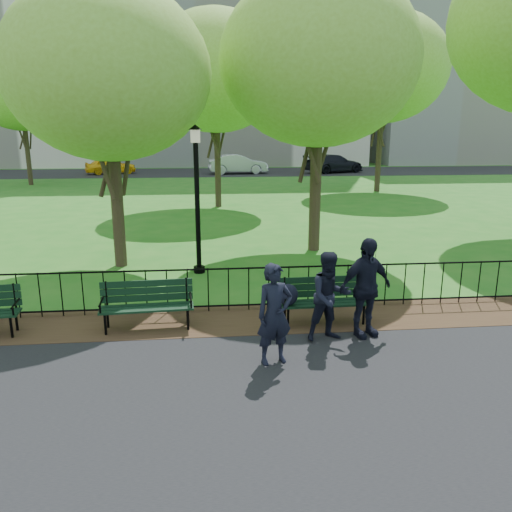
{
  "coord_description": "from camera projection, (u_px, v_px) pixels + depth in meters",
  "views": [
    {
      "loc": [
        -1.78,
        -7.38,
        3.53
      ],
      "look_at": [
        -0.9,
        1.5,
        1.25
      ],
      "focal_mm": 35.0,
      "sensor_mm": 36.0,
      "label": 1
    }
  ],
  "objects": [
    {
      "name": "asphalt_path",
      "position": [
        397.0,
        500.0,
        4.88
      ],
      "size": [
        60.0,
        9.2,
        0.01
      ],
      "primitive_type": "cube",
      "color": "black",
      "rests_on": "ground"
    },
    {
      "name": "person_right",
      "position": [
        365.0,
        288.0,
        8.56
      ],
      "size": [
        1.1,
        0.73,
        1.75
      ],
      "primitive_type": "imported",
      "rotation": [
        0.0,
        0.0,
        0.34
      ],
      "color": "black",
      "rests_on": "asphalt_path"
    },
    {
      "name": "far_street",
      "position": [
        228.0,
        172.0,
        41.91
      ],
      "size": [
        70.0,
        9.0,
        0.01
      ],
      "primitive_type": "cube",
      "color": "black",
      "rests_on": "ground"
    },
    {
      "name": "tree_far_c",
      "position": [
        216.0,
        72.0,
        21.85
      ],
      "size": [
        6.15,
        6.15,
        8.57
      ],
      "color": "#2D2116",
      "rests_on": "ground"
    },
    {
      "name": "tree_far_w",
      "position": [
        20.0,
        87.0,
        30.92
      ],
      "size": [
        6.24,
        6.24,
        8.69
      ],
      "color": "#2D2116",
      "rests_on": "ground"
    },
    {
      "name": "dirt_strip",
      "position": [
        303.0,
        317.0,
        9.6
      ],
      "size": [
        60.0,
        1.6,
        0.01
      ],
      "primitive_type": "cube",
      "color": "#352316",
      "rests_on": "ground"
    },
    {
      "name": "taxi",
      "position": [
        110.0,
        166.0,
        39.97
      ],
      "size": [
        4.23,
        2.82,
        1.34
      ],
      "primitive_type": "imported",
      "rotation": [
        0.0,
        0.0,
        1.92
      ],
      "color": "yellow",
      "rests_on": "far_street"
    },
    {
      "name": "person_mid",
      "position": [
        330.0,
        297.0,
        8.41
      ],
      "size": [
        0.81,
        0.53,
        1.55
      ],
      "primitive_type": "imported",
      "rotation": [
        0.0,
        0.0,
        0.19
      ],
      "color": "black",
      "rests_on": "asphalt_path"
    },
    {
      "name": "tree_near_w",
      "position": [
        108.0,
        73.0,
        12.07
      ],
      "size": [
        5.01,
        5.01,
        6.98
      ],
      "color": "#2D2116",
      "rests_on": "ground"
    },
    {
      "name": "ground",
      "position": [
        320.0,
        351.0,
        8.16
      ],
      "size": [
        120.0,
        120.0,
        0.0
      ],
      "primitive_type": "plane",
      "color": "#236C1C"
    },
    {
      "name": "apartment_mid",
      "position": [
        240.0,
        13.0,
        50.92
      ],
      "size": [
        24.0,
        15.0,
        30.0
      ],
      "primitive_type": "cube",
      "color": "beige",
      "rests_on": "ground"
    },
    {
      "name": "iron_fence",
      "position": [
        299.0,
        285.0,
        9.97
      ],
      "size": [
        24.06,
        0.06,
        1.0
      ],
      "color": "black",
      "rests_on": "ground"
    },
    {
      "name": "park_bench_main",
      "position": [
        309.0,
        295.0,
        9.15
      ],
      "size": [
        1.71,
        0.55,
        0.93
      ],
      "rotation": [
        0.0,
        0.0,
        0.03
      ],
      "color": "black",
      "rests_on": "ground"
    },
    {
      "name": "tree_near_e",
      "position": [
        319.0,
        61.0,
        13.69
      ],
      "size": [
        5.53,
        5.53,
        7.7
      ],
      "color": "#2D2116",
      "rests_on": "ground"
    },
    {
      "name": "sedan_silver",
      "position": [
        238.0,
        164.0,
        40.11
      ],
      "size": [
        4.85,
        2.06,
        1.56
      ],
      "primitive_type": "imported",
      "rotation": [
        0.0,
        0.0,
        1.66
      ],
      "color": "#B7B9BF",
      "rests_on": "far_street"
    },
    {
      "name": "tree_far_e",
      "position": [
        384.0,
        67.0,
        27.37
      ],
      "size": [
        7.03,
        7.03,
        9.8
      ],
      "color": "#2D2116",
      "rests_on": "ground"
    },
    {
      "name": "sedan_dark",
      "position": [
        334.0,
        164.0,
        41.2
      ],
      "size": [
        5.52,
        3.83,
        1.48
      ],
      "primitive_type": "imported",
      "rotation": [
        0.0,
        0.0,
        1.95
      ],
      "color": "black",
      "rests_on": "far_street"
    },
    {
      "name": "park_bench_left_a",
      "position": [
        147.0,
        300.0,
        9.0
      ],
      "size": [
        1.68,
        0.61,
        0.94
      ],
      "rotation": [
        0.0,
        0.0,
        0.06
      ],
      "color": "black",
      "rests_on": "ground"
    },
    {
      "name": "apartment_east",
      "position": [
        461.0,
        48.0,
        53.95
      ],
      "size": [
        20.0,
        15.0,
        24.0
      ],
      "primitive_type": "cube",
      "color": "white",
      "rests_on": "ground"
    },
    {
      "name": "person_left",
      "position": [
        275.0,
        314.0,
        7.56
      ],
      "size": [
        0.66,
        0.53,
        1.58
      ],
      "primitive_type": "imported",
      "rotation": [
        0.0,
        0.0,
        0.29
      ],
      "color": "black",
      "rests_on": "asphalt_path"
    },
    {
      "name": "lamppost",
      "position": [
        197.0,
        194.0,
        12.15
      ],
      "size": [
        0.33,
        0.33,
        3.63
      ],
      "color": "black",
      "rests_on": "ground"
    }
  ]
}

